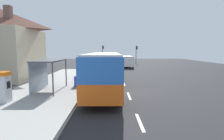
# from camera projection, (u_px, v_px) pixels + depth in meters

# --- Properties ---
(ground_plane) EXTENTS (56.00, 92.00, 0.04)m
(ground_plane) POSITION_uv_depth(u_px,v_px,m) (118.00, 72.00, 28.52)
(ground_plane) COLOR #262628
(sidewalk_platform) EXTENTS (6.20, 30.00, 0.18)m
(sidewalk_platform) POSITION_uv_depth(u_px,v_px,m) (54.00, 87.00, 16.51)
(sidewalk_platform) COLOR #999993
(sidewalk_platform) RESTS_ON ground
(lane_stripe_seg_0) EXTENTS (0.16, 2.20, 0.01)m
(lane_stripe_seg_0) POSITION_uv_depth(u_px,v_px,m) (140.00, 122.00, 8.64)
(lane_stripe_seg_0) COLOR silver
(lane_stripe_seg_0) RESTS_ON ground
(lane_stripe_seg_1) EXTENTS (0.16, 2.20, 0.01)m
(lane_stripe_seg_1) POSITION_uv_depth(u_px,v_px,m) (129.00, 96.00, 13.61)
(lane_stripe_seg_1) COLOR silver
(lane_stripe_seg_1) RESTS_ON ground
(lane_stripe_seg_2) EXTENTS (0.16, 2.20, 0.01)m
(lane_stripe_seg_2) POSITION_uv_depth(u_px,v_px,m) (124.00, 84.00, 18.58)
(lane_stripe_seg_2) COLOR silver
(lane_stripe_seg_2) RESTS_ON ground
(lane_stripe_seg_3) EXTENTS (0.16, 2.20, 0.01)m
(lane_stripe_seg_3) POSITION_uv_depth(u_px,v_px,m) (121.00, 77.00, 23.55)
(lane_stripe_seg_3) COLOR silver
(lane_stripe_seg_3) RESTS_ON ground
(lane_stripe_seg_4) EXTENTS (0.16, 2.20, 0.01)m
(lane_stripe_seg_4) POSITION_uv_depth(u_px,v_px,m) (119.00, 72.00, 28.52)
(lane_stripe_seg_4) COLOR silver
(lane_stripe_seg_4) RESTS_ON ground
(lane_stripe_seg_5) EXTENTS (0.16, 2.20, 0.01)m
(lane_stripe_seg_5) POSITION_uv_depth(u_px,v_px,m) (118.00, 69.00, 33.49)
(lane_stripe_seg_5) COLOR silver
(lane_stripe_seg_5) RESTS_ON ground
(lane_stripe_seg_6) EXTENTS (0.16, 2.20, 0.01)m
(lane_stripe_seg_6) POSITION_uv_depth(u_px,v_px,m) (117.00, 66.00, 38.46)
(lane_stripe_seg_6) COLOR silver
(lane_stripe_seg_6) RESTS_ON ground
(lane_stripe_seg_7) EXTENTS (0.16, 2.20, 0.01)m
(lane_stripe_seg_7) POSITION_uv_depth(u_px,v_px,m) (116.00, 65.00, 43.42)
(lane_stripe_seg_7) COLOR silver
(lane_stripe_seg_7) RESTS_ON ground
(bus) EXTENTS (2.58, 11.02, 3.21)m
(bus) POSITION_uv_depth(u_px,v_px,m) (104.00, 70.00, 14.84)
(bus) COLOR orange
(bus) RESTS_ON ground
(white_van) EXTENTS (2.26, 5.29, 2.30)m
(white_van) POSITION_uv_depth(u_px,v_px,m) (127.00, 61.00, 36.17)
(white_van) COLOR white
(white_van) RESTS_ON ground
(sedan_near) EXTENTS (2.03, 4.49, 1.52)m
(sedan_near) POSITION_uv_depth(u_px,v_px,m) (122.00, 60.00, 50.94)
(sedan_near) COLOR #A51919
(sedan_near) RESTS_ON ground
(ticket_machine) EXTENTS (0.66, 0.76, 1.94)m
(ticket_machine) POSITION_uv_depth(u_px,v_px,m) (4.00, 87.00, 11.26)
(ticket_machine) COLOR silver
(ticket_machine) RESTS_ON sidewalk_platform
(recycling_bin_blue) EXTENTS (0.52, 0.52, 0.95)m
(recycling_bin_blue) POSITION_uv_depth(u_px,v_px,m) (77.00, 81.00, 16.21)
(recycling_bin_blue) COLOR blue
(recycling_bin_blue) RESTS_ON sidewalk_platform
(recycling_bin_yellow) EXTENTS (0.52, 0.52, 0.95)m
(recycling_bin_yellow) POSITION_uv_depth(u_px,v_px,m) (78.00, 80.00, 16.91)
(recycling_bin_yellow) COLOR yellow
(recycling_bin_yellow) RESTS_ON sidewalk_platform
(recycling_bin_red) EXTENTS (0.52, 0.52, 0.95)m
(recycling_bin_red) POSITION_uv_depth(u_px,v_px,m) (80.00, 79.00, 17.61)
(recycling_bin_red) COLOR red
(recycling_bin_red) RESTS_ON sidewalk_platform
(recycling_bin_orange) EXTENTS (0.52, 0.52, 0.95)m
(recycling_bin_orange) POSITION_uv_depth(u_px,v_px,m) (81.00, 78.00, 18.30)
(recycling_bin_orange) COLOR orange
(recycling_bin_orange) RESTS_ON sidewalk_platform
(traffic_light_near_side) EXTENTS (0.49, 0.28, 4.59)m
(traffic_light_near_side) POSITION_uv_depth(u_px,v_px,m) (137.00, 52.00, 45.45)
(traffic_light_near_side) COLOR #2D2D2D
(traffic_light_near_side) RESTS_ON ground
(traffic_light_far_side) EXTENTS (0.49, 0.28, 4.74)m
(traffic_light_far_side) POSITION_uv_depth(u_px,v_px,m) (103.00, 51.00, 46.15)
(traffic_light_far_side) COLOR #2D2D2D
(traffic_light_far_side) RESTS_ON ground
(bus_shelter) EXTENTS (1.80, 4.00, 2.50)m
(bus_shelter) POSITION_uv_depth(u_px,v_px,m) (46.00, 67.00, 14.48)
(bus_shelter) COLOR #4C4C51
(bus_shelter) RESTS_ON sidewalk_platform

